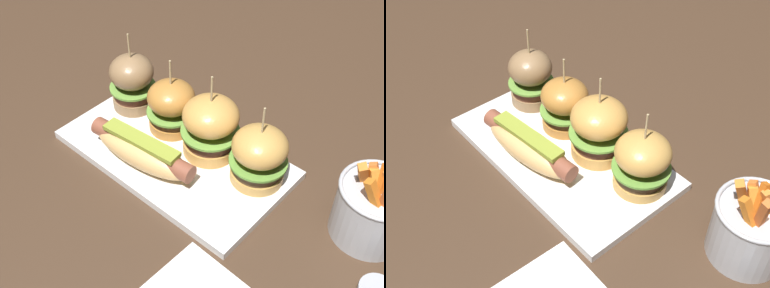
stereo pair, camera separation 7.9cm
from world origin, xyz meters
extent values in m
plane|color=#422D1E|center=(0.00, 0.00, 0.00)|extent=(3.00, 3.00, 0.00)
cube|color=white|center=(0.00, 0.00, 0.01)|extent=(0.38, 0.21, 0.01)
ellipsoid|color=#E0AE67|center=(-0.02, -0.05, 0.04)|extent=(0.19, 0.08, 0.05)
cylinder|color=brown|center=(-0.02, -0.05, 0.04)|extent=(0.20, 0.05, 0.03)
cube|color=olive|center=(-0.02, -0.05, 0.06)|extent=(0.14, 0.04, 0.01)
cylinder|color=olive|center=(-0.14, 0.04, 0.02)|extent=(0.08, 0.08, 0.02)
cylinder|color=#583022|center=(-0.14, 0.04, 0.04)|extent=(0.07, 0.07, 0.02)
cylinder|color=#6B9E3D|center=(-0.14, 0.04, 0.06)|extent=(0.08, 0.08, 0.00)
ellipsoid|color=olive|center=(-0.14, 0.04, 0.09)|extent=(0.08, 0.08, 0.06)
cylinder|color=tan|center=(-0.14, 0.04, 0.13)|extent=(0.00, 0.00, 0.06)
cylinder|color=#B97933|center=(-0.05, 0.04, 0.02)|extent=(0.08, 0.08, 0.02)
cylinder|color=#4A3420|center=(-0.05, 0.04, 0.04)|extent=(0.07, 0.07, 0.02)
cylinder|color=#6B9E3D|center=(-0.05, 0.04, 0.05)|extent=(0.09, 0.09, 0.00)
ellipsoid|color=#B97933|center=(-0.05, 0.04, 0.08)|extent=(0.08, 0.08, 0.06)
cylinder|color=tan|center=(-0.05, 0.04, 0.12)|extent=(0.00, 0.00, 0.06)
cylinder|color=gold|center=(0.04, 0.04, 0.02)|extent=(0.09, 0.09, 0.02)
cylinder|color=#4E2E22|center=(0.04, 0.04, 0.05)|extent=(0.08, 0.08, 0.02)
cylinder|color=#6B9E3D|center=(0.04, 0.04, 0.06)|extent=(0.10, 0.10, 0.00)
ellipsoid|color=gold|center=(0.04, 0.04, 0.09)|extent=(0.09, 0.09, 0.06)
cylinder|color=tan|center=(0.04, 0.04, 0.13)|extent=(0.00, 0.00, 0.06)
cylinder|color=gold|center=(0.14, 0.04, 0.02)|extent=(0.08, 0.08, 0.02)
cylinder|color=#503A25|center=(0.14, 0.04, 0.04)|extent=(0.08, 0.08, 0.02)
cylinder|color=#609338|center=(0.14, 0.04, 0.05)|extent=(0.09, 0.09, 0.00)
ellipsoid|color=gold|center=(0.14, 0.04, 0.08)|extent=(0.09, 0.09, 0.06)
cylinder|color=tan|center=(0.14, 0.04, 0.12)|extent=(0.00, 0.00, 0.06)
cylinder|color=#B7BABF|center=(0.31, 0.07, 0.04)|extent=(0.11, 0.11, 0.09)
torus|color=#B7BABF|center=(0.31, 0.07, 0.09)|extent=(0.11, 0.11, 0.01)
cube|color=orange|center=(0.31, 0.08, 0.09)|extent=(0.04, 0.02, 0.07)
cube|color=orange|center=(0.28, 0.08, 0.09)|extent=(0.02, 0.05, 0.08)
cube|color=orange|center=(0.31, 0.07, 0.09)|extent=(0.04, 0.02, 0.07)
cube|color=#CF6117|center=(0.31, 0.07, 0.09)|extent=(0.02, 0.04, 0.08)
cube|color=orange|center=(0.32, 0.05, 0.09)|extent=(0.04, 0.02, 0.07)
camera|label=1|loc=(0.42, -0.43, 0.59)|focal=46.85mm
camera|label=2|loc=(0.47, -0.37, 0.59)|focal=46.85mm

